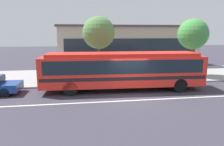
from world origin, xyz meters
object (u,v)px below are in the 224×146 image
(pedestrian_waiting_near_sign, at_px, (82,71))
(bus_stop_sign, at_px, (156,64))
(pedestrian_walking_along_curb, at_px, (178,69))
(street_tree_mid_block, at_px, (193,35))
(transit_bus, at_px, (123,68))
(street_tree_near_stop, at_px, (99,33))

(pedestrian_waiting_near_sign, distance_m, bus_stop_sign, 6.33)
(pedestrian_walking_along_curb, distance_m, street_tree_mid_block, 4.14)
(pedestrian_walking_along_curb, relative_size, street_tree_mid_block, 0.31)
(pedestrian_waiting_near_sign, relative_size, bus_stop_sign, 0.71)
(transit_bus, xyz_separation_m, street_tree_near_stop, (-1.45, 3.61, 2.60))
(transit_bus, relative_size, pedestrian_waiting_near_sign, 7.19)
(bus_stop_sign, bearing_deg, street_tree_near_stop, 162.14)
(pedestrian_waiting_near_sign, bearing_deg, street_tree_mid_block, 7.46)
(pedestrian_walking_along_curb, bearing_deg, pedestrian_waiting_near_sign, 176.74)
(bus_stop_sign, bearing_deg, pedestrian_walking_along_curb, -2.59)
(pedestrian_waiting_near_sign, height_order, street_tree_mid_block, street_tree_mid_block)
(transit_bus, height_order, bus_stop_sign, transit_bus)
(street_tree_near_stop, bearing_deg, pedestrian_walking_along_curb, -13.50)
(pedestrian_waiting_near_sign, distance_m, street_tree_mid_block, 11.02)
(bus_stop_sign, relative_size, street_tree_near_stop, 0.42)
(pedestrian_walking_along_curb, height_order, street_tree_mid_block, street_tree_mid_block)
(transit_bus, xyz_separation_m, street_tree_mid_block, (7.55, 3.83, 2.45))
(transit_bus, xyz_separation_m, pedestrian_waiting_near_sign, (-2.97, 2.45, -0.54))
(transit_bus, bearing_deg, street_tree_near_stop, 111.88)
(pedestrian_walking_along_curb, xyz_separation_m, street_tree_near_stop, (-6.78, 1.63, 3.11))
(transit_bus, relative_size, bus_stop_sign, 5.13)
(street_tree_mid_block, bearing_deg, bus_stop_sign, -157.39)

